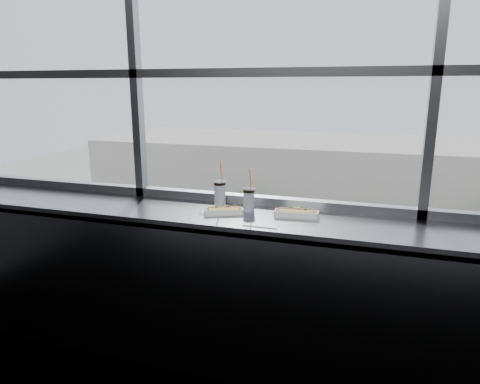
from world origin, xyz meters
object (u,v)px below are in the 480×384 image
(pedestrian_a, at_px, (277,241))
(hotdog_tray_left, at_px, (224,210))
(car_near_b, at_px, (186,315))
(car_far_b, at_px, (356,272))
(hotdog_tray_right, at_px, (296,213))
(car_near_c, at_px, (365,344))
(wrapper, at_px, (207,211))
(tree_center, at_px, (372,228))
(car_near_a, at_px, (106,298))
(loose_straw, at_px, (259,227))
(tree_left, at_px, (243,211))
(car_far_a, at_px, (231,258))
(soda_cup_right, at_px, (249,199))
(soda_cup_left, at_px, (220,191))

(pedestrian_a, bearing_deg, hotdog_tray_left, -78.43)
(car_near_b, height_order, car_far_b, car_far_b)
(hotdog_tray_right, relative_size, car_near_c, 0.05)
(wrapper, distance_m, tree_center, 29.80)
(car_near_b, bearing_deg, wrapper, -154.10)
(pedestrian_a, distance_m, tree_center, 7.37)
(car_near_a, bearing_deg, loose_straw, -148.76)
(wrapper, bearing_deg, pedestrian_a, 101.36)
(loose_straw, xyz_separation_m, car_near_c, (0.86, 16.50, -11.04))
(hotdog_tray_right, distance_m, wrapper, 0.58)
(loose_straw, distance_m, car_near_a, 23.84)
(hotdog_tray_left, xyz_separation_m, loose_straw, (0.29, -0.19, -0.02))
(car_near_b, bearing_deg, tree_left, 2.04)
(wrapper, xyz_separation_m, car_far_b, (0.44, 24.32, -10.98))
(car_far_a, bearing_deg, hotdog_tray_left, -164.08)
(car_near_b, relative_size, car_near_a, 0.80)
(car_near_a, bearing_deg, tree_center, -57.50)
(soda_cup_right, bearing_deg, hotdog_tray_left, -138.74)
(hotdog_tray_left, xyz_separation_m, soda_cup_left, (-0.11, 0.22, 0.07))
(car_near_b, distance_m, car_far_b, 11.62)
(car_far_a, height_order, pedestrian_a, car_far_a)
(car_near_b, bearing_deg, car_far_b, -46.72)
(loose_straw, bearing_deg, car_near_c, 87.58)
(car_far_b, relative_size, pedestrian_a, 3.40)
(soda_cup_right, bearing_deg, hotdog_tray_right, -6.88)
(hotdog_tray_right, xyz_separation_m, soda_cup_left, (-0.57, 0.14, 0.07))
(soda_cup_left, height_order, car_far_b, soda_cup_left)
(hotdog_tray_left, xyz_separation_m, car_far_a, (-8.29, 24.30, -11.09))
(soda_cup_left, relative_size, pedestrian_a, 0.17)
(soda_cup_right, xyz_separation_m, loose_straw, (0.16, -0.31, -0.08))
(car_far_b, relative_size, car_near_a, 0.93)
(soda_cup_left, distance_m, loose_straw, 0.58)
(hotdog_tray_left, height_order, tree_center, hotdog_tray_left)
(soda_cup_left, bearing_deg, car_near_a, 128.79)
(car_near_c, relative_size, car_near_a, 0.88)
(soda_cup_right, relative_size, pedestrian_a, 0.16)
(hotdog_tray_right, height_order, car_near_b, hotdog_tray_right)
(pedestrian_a, bearing_deg, car_near_a, -119.53)
(hotdog_tray_left, bearing_deg, pedestrian_a, 78.31)
(hotdog_tray_left, bearing_deg, car_far_b, 65.97)
(car_near_b, xyz_separation_m, car_far_a, (-0.18, 8.00, 0.06))
(car_near_b, distance_m, car_far_a, 8.00)
(soda_cup_right, bearing_deg, car_near_b, 117.00)
(car_far_a, bearing_deg, tree_left, 1.25)
(loose_straw, relative_size, wrapper, 1.94)
(soda_cup_right, height_order, car_near_a, soda_cup_right)
(soda_cup_left, xyz_separation_m, tree_center, (1.28, 28.08, -9.26))
(soda_cup_left, relative_size, loose_straw, 1.53)
(car_near_a, bearing_deg, hotdog_tray_right, -147.94)
(tree_center, bearing_deg, loose_straw, -91.76)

